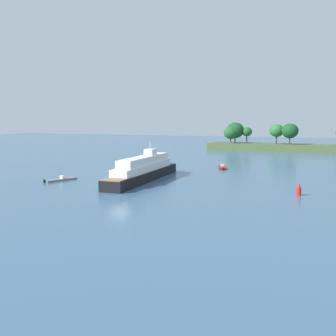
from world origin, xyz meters
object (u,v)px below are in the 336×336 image
white_riverboat (144,170)px  channel_buoy_red (299,190)px  small_motorboat (60,180)px  fishing_skiff (222,167)px

white_riverboat → channel_buoy_red: white_riverboat is taller
small_motorboat → fishing_skiff: 35.74m
fishing_skiff → channel_buoy_red: (17.76, -25.44, 0.57)m
white_riverboat → small_motorboat: size_ratio=4.18×
fishing_skiff → white_riverboat: bearing=-112.5°
small_motorboat → fishing_skiff: (22.44, 27.82, 0.04)m
white_riverboat → channel_buoy_red: bearing=-8.3°
small_motorboat → channel_buoy_red: size_ratio=3.24×
white_riverboat → small_motorboat: (-13.52, -6.30, -1.65)m
white_riverboat → fishing_skiff: bearing=67.5°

